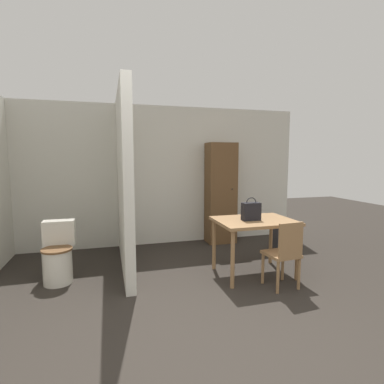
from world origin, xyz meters
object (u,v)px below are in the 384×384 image
object	(u,v)px
wooden_cabinet	(221,193)
dining_table	(254,226)
toilet	(58,256)
wooden_chair	(284,252)
space_heater	(281,237)
handbag	(251,211)

from	to	relation	value
wooden_cabinet	dining_table	bearing A→B (deg)	-95.00
toilet	wooden_cabinet	xyz separation A→B (m)	(2.66, 1.14, 0.59)
wooden_chair	space_heater	world-z (taller)	wooden_chair
wooden_chair	toilet	distance (m)	2.83
wooden_chair	toilet	bearing A→B (deg)	154.54
dining_table	toilet	distance (m)	2.58
dining_table	space_heater	bearing A→B (deg)	41.01
toilet	handbag	bearing A→B (deg)	-11.26
wooden_chair	handbag	xyz separation A→B (m)	(-0.20, 0.49, 0.43)
wooden_cabinet	handbag	bearing A→B (deg)	-97.08
wooden_cabinet	wooden_chair	bearing A→B (deg)	-89.93
handbag	space_heater	xyz separation A→B (m)	(1.02, 0.85, -0.64)
toilet	wooden_cabinet	bearing A→B (deg)	23.17
toilet	space_heater	distance (m)	3.49
toilet	wooden_cabinet	world-z (taller)	wooden_cabinet
toilet	dining_table	bearing A→B (deg)	-10.65
handbag	wooden_cabinet	distance (m)	1.64
dining_table	space_heater	xyz separation A→B (m)	(0.96, 0.83, -0.43)
dining_table	handbag	distance (m)	0.22
toilet	handbag	xyz separation A→B (m)	(2.45, -0.49, 0.54)
toilet	handbag	size ratio (longest dim) A/B	2.48
wooden_chair	wooden_cabinet	bearing A→B (deg)	84.78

